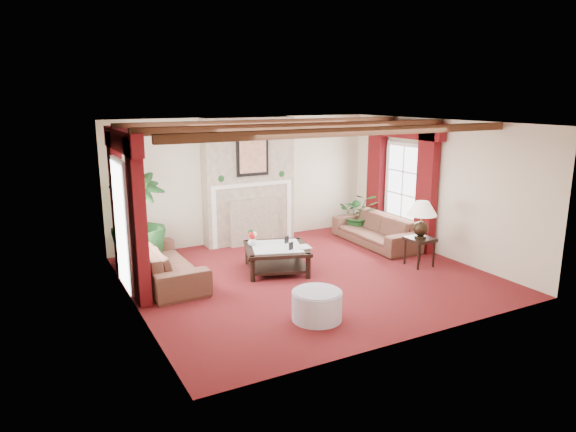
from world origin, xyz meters
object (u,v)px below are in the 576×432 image
sofa_left (165,256)px  coffee_table (277,259)px  potted_palm (139,240)px  side_table (419,252)px  ottoman (317,306)px  sofa_right (376,225)px

sofa_left → coffee_table: bearing=-104.3°
potted_palm → coffee_table: (2.16, -1.42, -0.29)m
side_table → ottoman: side_table is taller
coffee_table → side_table: side_table is taller
sofa_left → coffee_table: 2.00m
sofa_right → side_table: (-0.15, -1.54, -0.15)m
sofa_left → sofa_right: (4.60, 0.09, -0.02)m
potted_palm → coffee_table: bearing=-33.3°
sofa_left → sofa_right: sofa_left is taller
sofa_right → potted_palm: potted_palm is taller
potted_palm → side_table: potted_palm is taller
coffee_table → ottoman: size_ratio=1.55×
sofa_left → side_table: (4.45, -1.45, -0.17)m
potted_palm → ottoman: 3.97m
sofa_left → coffee_table: (1.93, -0.45, -0.21)m
coffee_table → ottoman: bearing=-82.9°
sofa_left → sofa_right: 4.60m
sofa_left → ottoman: size_ratio=3.15×
potted_palm → side_table: (4.68, -2.41, -0.24)m
sofa_left → side_table: 4.68m
sofa_left → potted_palm: potted_palm is taller
sofa_right → potted_palm: size_ratio=1.05×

